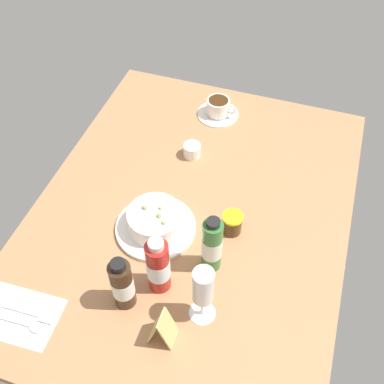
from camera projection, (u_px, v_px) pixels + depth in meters
The scene contains 11 objects.
ground_plane at pixel (191, 214), 126.66cm from camera, with size 110.00×84.00×3.00cm, color #A8754C.
porridge_bowl at pixel (155, 221), 119.10cm from camera, with size 21.17×21.17×7.54cm.
cutlery_setting at pixel (19, 316), 105.54cm from camera, with size 13.98×19.45×0.90cm.
coffee_cup at pixel (218, 108), 149.51cm from camera, with size 13.48×13.48×5.89cm.
creamer_jug at pixel (192, 150), 137.65cm from camera, with size 5.19×6.25×4.83cm.
wine_glass at pixel (203, 289), 97.26cm from camera, with size 6.19×6.19×17.85cm.
jam_jar at pixel (232, 223), 118.94cm from camera, with size 5.37×5.37×6.22cm.
sauce_bottle_red at pixel (159, 266), 104.72cm from camera, with size 5.52×5.52×17.89cm.
sauce_bottle_green at pixel (212, 245), 108.19cm from camera, with size 4.95×4.95×18.07cm.
sauce_bottle_brown at pixel (122, 284), 102.46cm from camera, with size 5.18×5.18×16.69cm.
menu_card at pixel (162, 327), 98.97cm from camera, with size 5.02×5.93×9.71cm.
Camera 1 is at (73.01, 24.56, 99.23)cm, focal length 42.99 mm.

